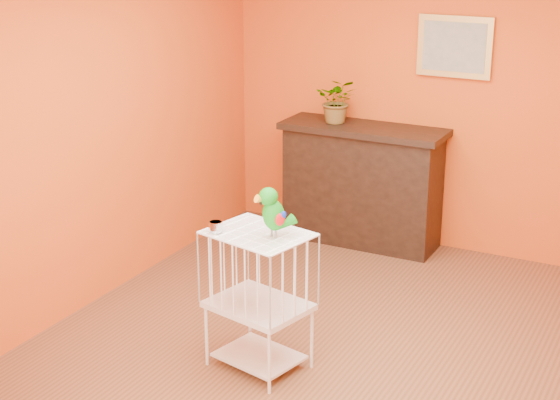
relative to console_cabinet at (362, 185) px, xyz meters
The scene contains 8 objects.
ground 2.18m from the console_cabinet, 71.07° to the right, with size 4.50×4.50×0.00m, color brown.
room_shell 2.37m from the console_cabinet, 71.07° to the right, with size 4.50×4.50×4.50m.
console_cabinet is the anchor object (origin of this frame).
potted_plant 0.73m from the console_cabinet, 168.47° to the left, with size 0.35×0.39×0.30m, color #26722D.
framed_picture 1.42m from the console_cabinet, 17.31° to the left, with size 0.62×0.04×0.50m.
birdcage 2.37m from the console_cabinet, 83.47° to the right, with size 0.69×0.58×0.92m.
feed_cup 2.49m from the console_cabinet, 89.34° to the right, with size 0.09×0.09×0.06m, color silver.
parrot 2.46m from the console_cabinet, 80.80° to the right, with size 0.22×0.27×0.32m.
Camera 1 is at (1.98, -4.64, 2.80)m, focal length 55.00 mm.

